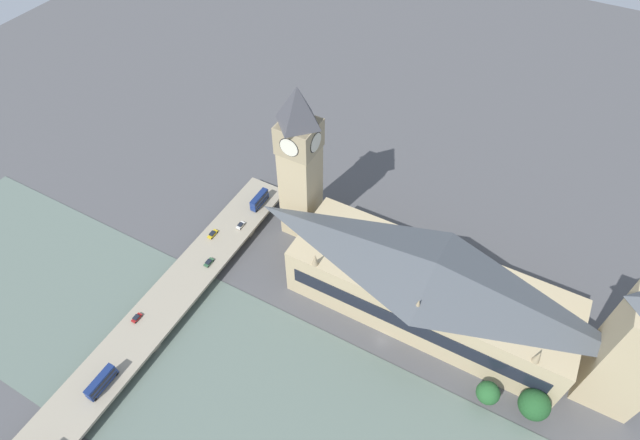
# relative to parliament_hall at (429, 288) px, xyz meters

# --- Properties ---
(ground_plane) EXTENTS (600.00, 600.00, 0.00)m
(ground_plane) POSITION_rel_parliament_hall_xyz_m (-17.90, 8.00, -13.88)
(ground_plane) COLOR #4C4C4F
(parliament_hall) EXTENTS (30.26, 93.81, 27.97)m
(parliament_hall) POSITION_rel_parliament_hall_xyz_m (0.00, 0.00, 0.00)
(parliament_hall) COLOR tan
(parliament_hall) RESTS_ON ground_plane
(clock_tower) EXTENTS (13.41, 13.41, 65.95)m
(clock_tower) POSITION_rel_parliament_hall_xyz_m (13.79, 57.00, 21.58)
(clock_tower) COLOR tan
(clock_tower) RESTS_ON ground_plane
(victoria_tower) EXTENTS (16.56, 16.56, 55.67)m
(victoria_tower) POSITION_rel_parliament_hall_xyz_m (0.06, -59.18, 11.95)
(victoria_tower) COLOR tan
(victoria_tower) RESTS_ON ground_plane
(road_bridge) EXTENTS (161.75, 16.84, 4.52)m
(road_bridge) POSITION_rel_parliament_hall_xyz_m (-56.34, 79.51, -10.23)
(road_bridge) COLOR gray
(road_bridge) RESTS_ON ground_plane
(double_decker_bus_mid) EXTENTS (10.93, 2.53, 5.06)m
(double_decker_bus_mid) POSITION_rel_parliament_hall_xyz_m (-75.02, 76.36, -6.58)
(double_decker_bus_mid) COLOR navy
(double_decker_bus_mid) RESTS_ON road_bridge
(double_decker_bus_rear) EXTENTS (10.15, 2.60, 5.06)m
(double_decker_bus_rear) POSITION_rel_parliament_hall_xyz_m (12.63, 76.35, -6.59)
(double_decker_bus_rear) COLOR navy
(double_decker_bus_rear) RESTS_ON road_bridge
(car_northbound_mid) EXTENTS (4.14, 1.88, 1.32)m
(car_northbound_mid) POSITION_rel_parliament_hall_xyz_m (-21.78, 76.36, -8.70)
(car_northbound_mid) COLOR #2D5638
(car_northbound_mid) RESTS_ON road_bridge
(car_northbound_tail) EXTENTS (4.63, 1.82, 1.48)m
(car_northbound_tail) POSITION_rel_parliament_hall_xyz_m (-10.06, 83.33, -8.63)
(car_northbound_tail) COLOR gold
(car_northbound_tail) RESTS_ON road_bridge
(car_southbound_mid) EXTENTS (3.85, 1.84, 1.39)m
(car_southbound_mid) POSITION_rel_parliament_hall_xyz_m (-1.10, 76.39, -8.67)
(car_southbound_mid) COLOR silver
(car_southbound_mid) RESTS_ON road_bridge
(car_southbound_tail) EXTENTS (3.82, 1.75, 1.43)m
(car_southbound_tail) POSITION_rel_parliament_hall_xyz_m (-52.32, 83.63, -8.66)
(car_southbound_tail) COLOR maroon
(car_southbound_tail) RESTS_ON road_bridge
(tree_embankment_near) EXTENTS (9.34, 9.34, 11.49)m
(tree_embankment_near) POSITION_rel_parliament_hall_xyz_m (-18.97, -41.06, -7.08)
(tree_embankment_near) COLOR brown
(tree_embankment_near) RESTS_ON ground_plane
(tree_embankment_mid) EXTENTS (7.14, 7.14, 9.96)m
(tree_embankment_mid) POSITION_rel_parliament_hall_xyz_m (-21.74, -28.05, -7.51)
(tree_embankment_mid) COLOR brown
(tree_embankment_mid) RESTS_ON ground_plane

